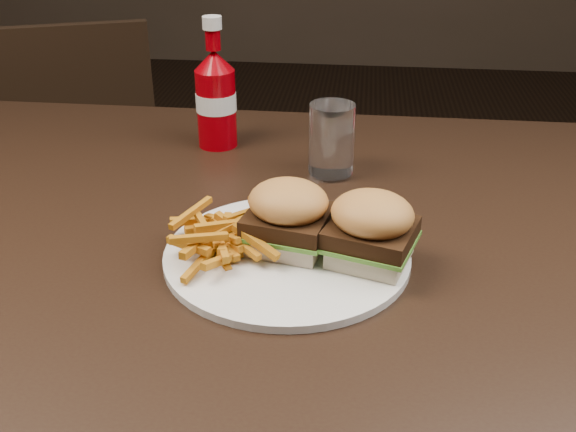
# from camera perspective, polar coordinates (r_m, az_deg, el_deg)

# --- Properties ---
(dining_table) EXTENTS (1.20, 0.80, 0.04)m
(dining_table) POSITION_cam_1_polar(r_m,az_deg,el_deg) (0.89, -6.65, -0.75)
(dining_table) COLOR black
(dining_table) RESTS_ON ground
(chair_far) EXTENTS (0.51, 0.51, 0.04)m
(chair_far) POSITION_cam_1_polar(r_m,az_deg,el_deg) (1.83, -16.92, 3.31)
(chair_far) COLOR black
(chair_far) RESTS_ON ground
(plate) EXTENTS (0.28, 0.28, 0.01)m
(plate) POSITION_cam_1_polar(r_m,az_deg,el_deg) (0.77, -0.09, -3.30)
(plate) COLOR white
(plate) RESTS_ON dining_table
(sandwich_half_a) EXTENTS (0.10, 0.09, 0.02)m
(sandwich_half_a) POSITION_cam_1_polar(r_m,az_deg,el_deg) (0.77, 0.03, -1.92)
(sandwich_half_a) COLOR beige
(sandwich_half_a) RESTS_ON plate
(sandwich_half_b) EXTENTS (0.10, 0.10, 0.02)m
(sandwich_half_b) POSITION_cam_1_polar(r_m,az_deg,el_deg) (0.75, 6.95, -3.03)
(sandwich_half_b) COLOR beige
(sandwich_half_b) RESTS_ON plate
(fries_pile) EXTENTS (0.13, 0.13, 0.04)m
(fries_pile) POSITION_cam_1_polar(r_m,az_deg,el_deg) (0.77, -5.49, -1.38)
(fries_pile) COLOR #B56F1B
(fries_pile) RESTS_ON plate
(ketchup_bottle) EXTENTS (0.07, 0.07, 0.12)m
(ketchup_bottle) POSITION_cam_1_polar(r_m,az_deg,el_deg) (1.07, -6.07, 8.99)
(ketchup_bottle) COLOR #8D0007
(ketchup_bottle) RESTS_ON dining_table
(tumbler) EXTENTS (0.07, 0.07, 0.10)m
(tumbler) POSITION_cam_1_polar(r_m,az_deg,el_deg) (0.96, 3.71, 6.54)
(tumbler) COLOR white
(tumbler) RESTS_ON dining_table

